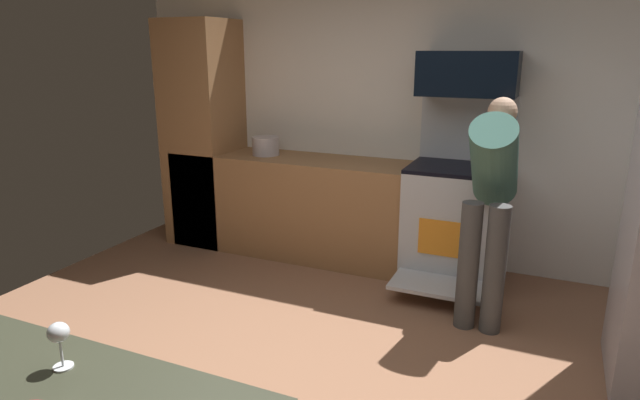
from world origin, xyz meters
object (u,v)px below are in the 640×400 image
(microwave, at_px, (468,74))
(person_cook, at_px, (490,194))
(stock_pot, at_px, (266,146))
(oven_range, at_px, (456,220))
(wine_glass_far, at_px, (59,335))

(microwave, bearing_deg, person_cook, -66.36)
(stock_pot, bearing_deg, oven_range, -0.49)
(oven_range, bearing_deg, wine_glass_far, -101.22)
(oven_range, relative_size, wine_glass_far, 9.81)
(oven_range, bearing_deg, stock_pot, 179.51)
(oven_range, height_order, person_cook, person_cook)
(microwave, bearing_deg, wine_glass_far, -100.91)
(oven_range, xyz_separation_m, wine_glass_far, (-0.64, -3.22, 0.50))
(microwave, distance_m, stock_pot, 1.87)
(stock_pot, bearing_deg, microwave, 2.62)
(person_cook, relative_size, wine_glass_far, 10.03)
(microwave, height_order, stock_pot, microwave)
(oven_range, bearing_deg, microwave, 90.00)
(oven_range, height_order, stock_pot, oven_range)
(microwave, height_order, wine_glass_far, microwave)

